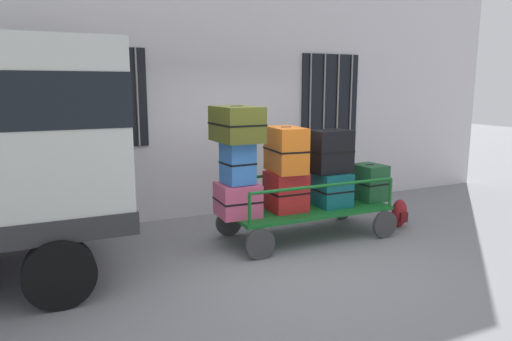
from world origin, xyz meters
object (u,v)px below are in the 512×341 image
object	(u,v)px
suitcase_left_middle	(238,163)
suitcase_center_middle	(330,151)
suitcase_left_top	(237,124)
suitcase_center_bottom	(329,189)
suitcase_midleft_bottom	(286,191)
suitcase_midright_bottom	(369,182)
suitcase_midleft_middle	(286,150)
suitcase_left_bottom	(238,200)
backpack	(400,213)
luggage_cart	(307,212)

from	to	relation	value
suitcase_left_middle	suitcase_center_middle	world-z (taller)	suitcase_center_middle
suitcase_left_top	suitcase_center_bottom	size ratio (longest dim) A/B	1.29
suitcase_midleft_bottom	suitcase_midright_bottom	distance (m)	1.45
suitcase_center_bottom	suitcase_midright_bottom	bearing A→B (deg)	-0.09
suitcase_midright_bottom	suitcase_midleft_middle	bearing A→B (deg)	179.08
suitcase_left_bottom	suitcase_center_middle	size ratio (longest dim) A/B	0.91
suitcase_left_bottom	suitcase_left_middle	size ratio (longest dim) A/B	1.01
backpack	suitcase_center_bottom	bearing A→B (deg)	172.10
suitcase_left_middle	suitcase_midright_bottom	size ratio (longest dim) A/B	1.01
suitcase_midleft_bottom	backpack	bearing A→B (deg)	-5.23
suitcase_left_bottom	backpack	distance (m)	2.70
suitcase_midleft_middle	suitcase_center_bottom	xyz separation A→B (m)	(0.72, -0.02, -0.62)
luggage_cart	suitcase_center_bottom	bearing A→B (deg)	-5.22
suitcase_midleft_middle	suitcase_left_middle	bearing A→B (deg)	179.41
suitcase_left_middle	suitcase_center_middle	bearing A→B (deg)	-1.13
luggage_cart	backpack	world-z (taller)	luggage_cart
suitcase_midleft_bottom	suitcase_center_middle	bearing A→B (deg)	-0.66
luggage_cart	suitcase_left_bottom	distance (m)	1.13
luggage_cart	suitcase_left_top	world-z (taller)	suitcase_left_top
luggage_cart	backpack	size ratio (longest dim) A/B	5.48
suitcase_left_top	suitcase_center_middle	bearing A→B (deg)	-2.23
suitcase_midleft_bottom	suitcase_left_middle	bearing A→B (deg)	178.39
suitcase_left_top	suitcase_midleft_middle	bearing A→B (deg)	-2.78
suitcase_midright_bottom	backpack	size ratio (longest dim) A/B	1.26
suitcase_midright_bottom	suitcase_center_middle	bearing A→B (deg)	179.85
suitcase_left_top	suitcase_midright_bottom	distance (m)	2.38
luggage_cart	suitcase_center_bottom	distance (m)	0.48
suitcase_midleft_middle	suitcase_left_top	bearing A→B (deg)	177.22
suitcase_left_bottom	suitcase_left_top	xyz separation A→B (m)	(0.00, 0.02, 1.02)
suitcase_midleft_bottom	backpack	distance (m)	2.01
suitcase_left_top	suitcase_midleft_middle	world-z (taller)	suitcase_left_top
luggage_cart	suitcase_left_top	bearing A→B (deg)	178.73
suitcase_center_middle	suitcase_midright_bottom	xyz separation A→B (m)	(0.72, -0.00, -0.52)
suitcase_left_top	suitcase_midleft_bottom	size ratio (longest dim) A/B	1.38
suitcase_left_middle	suitcase_midleft_middle	size ratio (longest dim) A/B	0.77
suitcase_midleft_bottom	suitcase_center_bottom	size ratio (longest dim) A/B	0.93
suitcase_center_bottom	backpack	world-z (taller)	suitcase_center_bottom
suitcase_left_top	backpack	bearing A→B (deg)	-4.84
suitcase_left_middle	suitcase_midright_bottom	bearing A→B (deg)	-0.81
suitcase_midleft_middle	suitcase_midleft_bottom	bearing A→B (deg)	-90.00
suitcase_left_middle	suitcase_center_bottom	bearing A→B (deg)	-1.17
suitcase_left_middle	backpack	bearing A→B (deg)	-4.25
luggage_cart	suitcase_left_top	size ratio (longest dim) A/B	3.18
backpack	suitcase_midleft_bottom	bearing A→B (deg)	174.77
suitcase_center_bottom	backpack	xyz separation A→B (m)	(1.21, -0.17, -0.47)
suitcase_midleft_bottom	suitcase_midleft_middle	size ratio (longest dim) A/B	0.76
suitcase_midleft_middle	backpack	world-z (taller)	suitcase_midleft_middle
suitcase_midright_bottom	suitcase_left_top	bearing A→B (deg)	178.46
suitcase_left_middle	suitcase_left_top	bearing A→B (deg)	90.00
suitcase_midright_bottom	backpack	world-z (taller)	suitcase_midright_bottom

